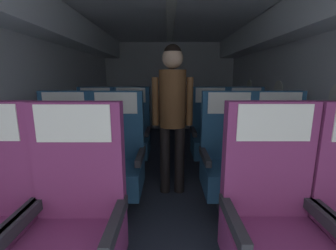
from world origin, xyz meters
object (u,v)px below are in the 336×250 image
(seat_a_right_window, at_px, (272,226))
(seat_b_right_window, at_px, (228,162))
(seat_c_right_aisle, at_px, (245,136))
(seat_b_right_aisle, at_px, (278,162))
(seat_c_left_window, at_px, (95,136))
(seat_c_left_aisle, at_px, (130,136))
(seat_a_left_aisle, at_px, (73,229))
(seat_b_left_aisle, at_px, (115,162))
(seat_c_right_window, at_px, (209,136))
(flight_attendant, at_px, (171,105))
(seat_b_left_window, at_px, (63,161))

(seat_a_right_window, height_order, seat_b_right_window, same)
(seat_a_right_window, height_order, seat_c_right_aisle, same)
(seat_b_right_aisle, distance_m, seat_c_left_window, 2.25)
(seat_b_right_window, height_order, seat_c_left_aisle, same)
(seat_a_left_aisle, xyz_separation_m, seat_b_right_aisle, (1.55, 0.98, 0.00))
(seat_b_left_aisle, distance_m, seat_c_right_aisle, 1.83)
(seat_c_right_window, relative_size, flight_attendant, 0.72)
(seat_c_right_window, bearing_deg, seat_c_right_aisle, 0.86)
(seat_c_left_window, bearing_deg, seat_b_left_window, -90.55)
(seat_b_right_window, distance_m, flight_attendant, 0.81)
(seat_b_left_window, relative_size, seat_b_right_aisle, 1.00)
(seat_c_left_window, xyz_separation_m, seat_c_right_aisle, (2.04, 0.02, 0.00))
(seat_b_right_window, relative_size, seat_c_left_window, 1.00)
(seat_a_right_window, relative_size, seat_c_right_aisle, 1.00)
(seat_b_right_window, relative_size, seat_c_right_window, 1.00)
(seat_b_left_aisle, relative_size, seat_c_right_window, 1.00)
(seat_c_left_window, distance_m, seat_c_right_aisle, 2.04)
(seat_b_left_window, xyz_separation_m, seat_c_right_window, (1.56, 0.95, 0.00))
(seat_a_right_window, relative_size, seat_c_right_window, 1.00)
(seat_a_right_window, relative_size, seat_c_left_aisle, 1.00)
(seat_b_left_aisle, bearing_deg, seat_c_right_window, 42.63)
(seat_b_left_window, relative_size, seat_c_left_aisle, 1.00)
(flight_attendant, bearing_deg, seat_c_right_window, -119.09)
(seat_c_right_aisle, distance_m, flight_attendant, 1.30)
(seat_b_left_aisle, bearing_deg, seat_b_left_window, 177.17)
(seat_b_left_window, distance_m, seat_b_right_window, 1.56)
(seat_c_left_aisle, bearing_deg, flight_attendant, -48.88)
(seat_b_right_window, height_order, flight_attendant, flight_attendant)
(seat_b_left_window, bearing_deg, seat_b_right_aisle, -0.48)
(seat_a_right_window, relative_size, seat_b_left_window, 1.00)
(seat_a_left_aisle, bearing_deg, seat_c_left_window, 104.08)
(seat_b_left_aisle, bearing_deg, seat_c_left_window, 117.13)
(seat_a_left_aisle, relative_size, seat_b_right_window, 1.00)
(seat_b_right_aisle, xyz_separation_m, seat_c_left_window, (-2.04, 0.96, 0.00))
(seat_c_left_window, relative_size, seat_c_right_window, 1.00)
(seat_b_left_aisle, xyz_separation_m, seat_b_right_window, (1.06, -0.00, 0.00))
(seat_a_right_window, relative_size, seat_b_right_window, 1.00)
(seat_a_left_aisle, bearing_deg, seat_b_right_aisle, 32.21)
(seat_c_left_window, bearing_deg, seat_a_left_aisle, -75.92)
(seat_c_left_aisle, bearing_deg, seat_b_right_aisle, -31.99)
(seat_a_right_window, xyz_separation_m, seat_c_right_window, (0.01, 1.93, 0.00))
(seat_c_left_aisle, xyz_separation_m, seat_c_right_window, (1.08, -0.01, 0.00))
(seat_a_left_aisle, height_order, seat_b_right_aisle, same)
(seat_b_right_window, xyz_separation_m, seat_c_left_aisle, (-1.08, 0.98, 0.00))
(seat_b_left_aisle, bearing_deg, seat_b_right_window, -0.10)
(seat_a_right_window, xyz_separation_m, seat_b_left_window, (-1.56, 0.98, 0.00))
(seat_b_right_aisle, height_order, seat_c_left_aisle, same)
(seat_b_right_aisle, relative_size, flight_attendant, 0.72)
(seat_b_right_aisle, xyz_separation_m, seat_c_right_aisle, (0.01, 0.98, 0.00))
(seat_c_right_aisle, bearing_deg, seat_b_left_aisle, -147.59)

